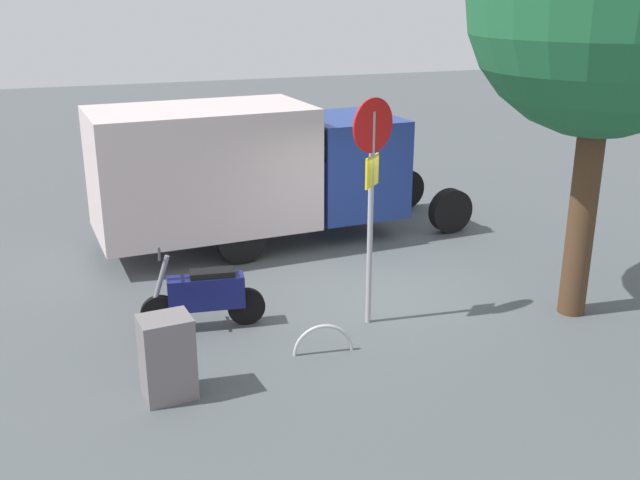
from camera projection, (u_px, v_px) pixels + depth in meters
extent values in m
plane|color=#4A4F52|center=(384.00, 290.00, 12.18)|extent=(60.00, 60.00, 0.00)
cylinder|color=black|center=(241.00, 239.00, 13.26)|extent=(0.91, 0.30, 0.90)
cylinder|color=black|center=(212.00, 211.00, 14.91)|extent=(0.91, 0.30, 0.90)
cylinder|color=black|center=(450.00, 211.00, 14.94)|extent=(0.91, 0.30, 0.90)
cylinder|color=black|center=(404.00, 189.00, 16.59)|extent=(0.91, 0.30, 0.90)
cube|color=beige|center=(202.00, 169.00, 13.57)|extent=(4.09, 2.44, 2.26)
cube|color=navy|center=(348.00, 164.00, 14.75)|extent=(1.92, 2.21, 1.90)
cube|color=black|center=(348.00, 134.00, 14.55)|extent=(1.93, 2.05, 0.60)
cylinder|color=black|center=(160.00, 314.00, 10.60)|extent=(0.57, 0.17, 0.56)
cylinder|color=black|center=(246.00, 306.00, 10.85)|extent=(0.57, 0.17, 0.56)
cube|color=navy|center=(206.00, 292.00, 10.65)|extent=(1.13, 0.46, 0.48)
cube|color=black|center=(212.00, 274.00, 10.58)|extent=(0.67, 0.36, 0.12)
cylinder|color=slate|center=(161.00, 278.00, 10.43)|extent=(0.29, 0.11, 0.69)
cylinder|color=black|center=(159.00, 255.00, 10.32)|extent=(0.11, 0.55, 0.04)
cylinder|color=#9E9EA3|center=(370.00, 222.00, 10.49)|extent=(0.08, 0.08, 3.15)
cylinder|color=red|center=(373.00, 125.00, 10.02)|extent=(0.71, 0.32, 0.76)
cube|color=yellow|center=(372.00, 171.00, 10.23)|extent=(0.33, 0.33, 0.44)
cylinder|color=#47301E|center=(583.00, 209.00, 10.81)|extent=(0.40, 0.40, 3.30)
cube|color=slate|center=(167.00, 357.00, 8.83)|extent=(0.65, 0.55, 1.05)
torus|color=#B7B7BC|center=(323.00, 353.00, 10.07)|extent=(0.85, 0.16, 0.85)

